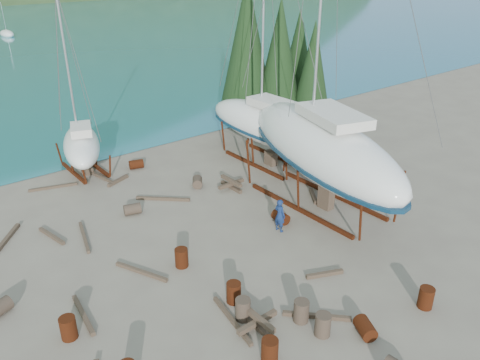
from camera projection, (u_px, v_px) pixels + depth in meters
ground at (256, 255)px, 21.46m from camera, size 600.00×600.00×0.00m
cypress_near_right at (280, 57)px, 34.55m from camera, size 3.60×3.60×10.00m
cypress_mid_right at (313, 70)px, 34.37m from camera, size 3.06×3.06×8.50m
cypress_back_left at (247, 43)px, 34.74m from camera, size 4.14×4.14×11.50m
cypress_far_right at (298, 58)px, 37.21m from camera, size 3.24×3.24×9.00m
moored_boat_mid at (7, 34)px, 83.38m from camera, size 2.00×5.00×6.05m
large_sailboat_near at (321, 145)px, 24.55m from camera, size 7.82×14.15×21.38m
large_sailboat_far at (267, 124)px, 30.17m from camera, size 3.05×10.45×16.53m
small_sailboat_shore at (82, 145)px, 29.19m from camera, size 4.39×7.22×11.03m
worker at (280, 215)px, 23.02m from camera, size 0.46×0.66×1.73m
drum_3 at (270, 350)px, 15.61m from camera, size 0.58×0.58×0.88m
drum_4 at (136, 164)px, 30.26m from camera, size 1.01×0.80×0.58m
drum_5 at (243, 309)px, 17.45m from camera, size 0.58×0.58×0.88m
drum_6 at (281, 217)px, 24.03m from camera, size 0.63×0.91×0.58m
drum_7 at (426, 298)px, 18.04m from camera, size 0.58×0.58×0.88m
drum_8 at (68, 328)px, 16.56m from camera, size 0.58×0.58×0.88m
drum_9 at (132, 209)px, 24.79m from camera, size 1.01×0.81×0.58m
drum_10 at (234, 292)px, 18.33m from camera, size 0.58×0.58×0.88m
drum_11 at (197, 182)px, 27.84m from camera, size 0.97×1.05×0.58m
drum_12 at (365, 328)px, 16.77m from camera, size 0.92×1.05×0.58m
drum_14 at (182, 258)px, 20.48m from camera, size 0.58×0.58×0.88m
drum_16 at (323, 325)px, 16.71m from camera, size 0.58×0.58×0.88m
drum_17 at (301, 311)px, 17.36m from camera, size 0.58×0.58×0.88m
timber_0 at (53, 187)px, 27.69m from camera, size 2.65×0.96×0.14m
timber_1 at (313, 196)px, 26.60m from camera, size 1.20×1.51×0.19m
timber_2 at (7, 238)px, 22.55m from camera, size 1.71×2.14×0.19m
timber_3 at (232, 320)px, 17.45m from camera, size 0.63×2.86×0.15m
timber_5 at (317, 316)px, 17.64m from camera, size 1.90×1.98×0.16m
timber_6 at (118, 181)px, 28.46m from camera, size 1.62×0.79×0.19m
timber_7 at (325, 274)px, 19.99m from camera, size 1.61×0.84×0.17m
timber_9 at (102, 177)px, 28.95m from camera, size 0.59×2.46×0.15m
timber_10 at (163, 199)px, 26.32m from camera, size 2.33×2.24×0.16m
timber_11 at (141, 272)px, 20.15m from camera, size 1.25×2.53×0.15m
timber_12 at (83, 315)px, 17.70m from camera, size 0.42×2.50×0.17m
timber_15 at (84, 237)px, 22.70m from camera, size 0.86×2.87×0.15m
timber_17 at (52, 236)px, 22.77m from camera, size 0.59×2.11×0.16m
timber_pile_fore at (257, 322)px, 17.03m from camera, size 1.80×1.80×0.60m
timber_pile_aft at (231, 184)px, 27.57m from camera, size 1.80×1.80×0.60m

